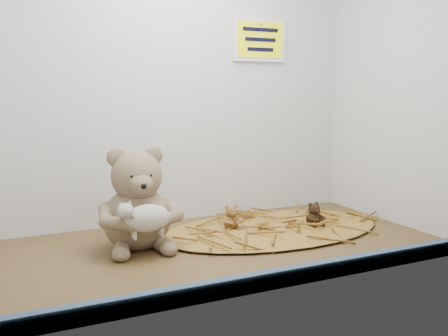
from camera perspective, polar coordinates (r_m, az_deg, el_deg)
name	(u,v)px	position (r cm, az deg, el deg)	size (l,w,h in cm)	color
alcove_shell	(195,68)	(129.50, -3.32, 11.38)	(120.40, 60.20, 90.40)	#433117
front_rail	(268,280)	(102.39, 5.01, -12.63)	(119.28, 2.20, 3.60)	#334D62
straw_bed	(273,228)	(142.83, 5.58, -6.88)	(66.16, 38.41, 1.28)	brown
main_teddy	(137,198)	(126.24, -9.95, -3.38)	(20.64, 21.79, 25.60)	olive
toy_lamb	(148,218)	(118.33, -8.73, -5.69)	(14.14, 8.63, 9.14)	beige
mini_teddy_tan	(231,216)	(139.60, 0.83, -5.49)	(5.48, 5.79, 6.80)	brown
mini_teddy_brown	(314,213)	(144.91, 10.21, -5.09)	(5.53, 5.83, 6.85)	black
wall_sign	(260,40)	(161.54, 4.08, 14.41)	(16.00, 1.20, 11.00)	#FFFB0D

